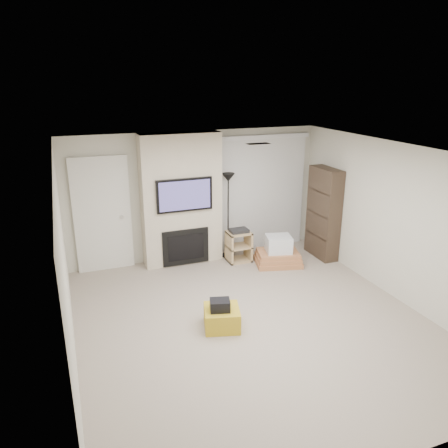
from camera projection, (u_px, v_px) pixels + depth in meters
name	position (u px, v px, depth m)	size (l,w,h in m)	color
floor	(253.00, 321.00, 6.48)	(5.00, 5.50, 0.00)	gray
ceiling	(257.00, 153.00, 5.68)	(5.00, 5.50, 0.00)	white
wall_back	(196.00, 196.00, 8.52)	(5.00, 2.50, 0.00)	beige
wall_front	(391.00, 354.00, 3.65)	(5.00, 2.50, 0.00)	beige
wall_left	(65.00, 269.00, 5.24)	(5.50, 2.50, 0.00)	beige
wall_right	(398.00, 223.00, 6.92)	(5.50, 2.50, 0.00)	beige
hvac_vent	(258.00, 144.00, 6.53)	(0.35, 0.18, 0.01)	silver
ottoman	(222.00, 318.00, 6.29)	(0.50, 0.50, 0.30)	gold
black_bag	(220.00, 305.00, 6.18)	(0.28, 0.22, 0.16)	black
fireplace_wall	(182.00, 201.00, 8.22)	(1.50, 0.47, 2.50)	beige
entry_door	(102.00, 215.00, 7.95)	(1.02, 0.11, 2.14)	silver
vertical_blinds	(262.00, 189.00, 8.94)	(1.98, 0.10, 2.37)	silver
floor_lamp	(228.00, 192.00, 8.44)	(0.25, 0.25, 1.70)	black
av_stand	(239.00, 244.00, 8.52)	(0.45, 0.38, 0.66)	tan
box_stack	(278.00, 253.00, 8.41)	(0.98, 0.83, 0.57)	#B67448
bookshelf	(324.00, 213.00, 8.60)	(0.30, 0.80, 1.80)	#30241B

